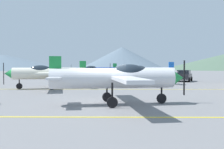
% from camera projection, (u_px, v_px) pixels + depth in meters
% --- Properties ---
extents(ground_plane, '(400.00, 400.00, 0.00)m').
position_uv_depth(ground_plane, '(104.00, 104.00, 13.51)').
color(ground_plane, slate).
extents(apron_line_near, '(80.00, 0.16, 0.01)m').
position_uv_depth(apron_line_near, '(100.00, 117.00, 9.95)').
color(apron_line_near, yellow).
rests_on(apron_line_near, ground_plane).
extents(apron_line_far, '(80.00, 0.16, 0.01)m').
position_uv_depth(apron_line_far, '(108.00, 89.00, 22.24)').
color(apron_line_far, yellow).
rests_on(apron_line_far, ground_plane).
extents(airplane_near, '(7.76, 8.89, 2.66)m').
position_uv_depth(airplane_near, '(118.00, 78.00, 13.30)').
color(airplane_near, silver).
rests_on(airplane_near, ground_plane).
extents(airplane_mid, '(7.77, 8.85, 2.66)m').
position_uv_depth(airplane_mid, '(47.00, 73.00, 22.89)').
color(airplane_mid, silver).
rests_on(airplane_mid, ground_plane).
extents(airplane_far, '(7.74, 8.89, 2.66)m').
position_uv_depth(airplane_far, '(143.00, 72.00, 28.11)').
color(airplane_far, silver).
rests_on(airplane_far, ground_plane).
extents(airplane_back, '(7.76, 8.89, 2.66)m').
position_uv_depth(airplane_back, '(95.00, 70.00, 40.02)').
color(airplane_back, '#33478C').
rests_on(airplane_back, ground_plane).
extents(car_sedan, '(3.37, 4.66, 1.62)m').
position_uv_depth(car_sedan, '(184.00, 75.00, 34.24)').
color(car_sedan, black).
rests_on(car_sedan, ground_plane).
extents(hill_left, '(82.66, 82.66, 9.63)m').
position_uv_depth(hill_left, '(3.00, 62.00, 153.37)').
color(hill_left, slate).
rests_on(hill_left, ground_plane).
extents(hill_centerleft, '(50.88, 50.88, 13.10)m').
position_uv_depth(hill_centerleft, '(122.00, 59.00, 133.89)').
color(hill_centerleft, slate).
rests_on(hill_centerleft, ground_plane).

